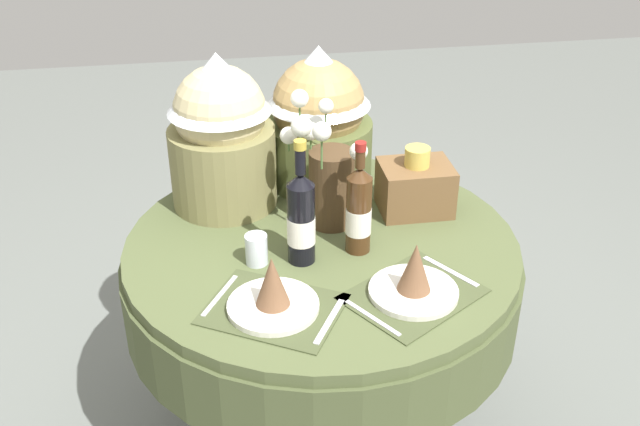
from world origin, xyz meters
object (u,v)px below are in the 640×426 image
(woven_basket_side_right, at_px, (415,186))
(gift_tub_back_centre, at_px, (319,113))
(place_setting_right, at_px, (414,281))
(tumbler_near_right, at_px, (256,249))
(wine_bottle_centre, at_px, (301,218))
(place_setting_left, at_px, (273,295))
(gift_tub_back_left, at_px, (221,127))
(wine_bottle_left, at_px, (359,210))
(flower_vase, at_px, (328,176))
(dining_table, at_px, (322,283))

(woven_basket_side_right, bearing_deg, gift_tub_back_centre, 135.78)
(place_setting_right, height_order, tumbler_near_right, place_setting_right)
(wine_bottle_centre, height_order, gift_tub_back_centre, gift_tub_back_centre)
(place_setting_left, distance_m, place_setting_right, 0.38)
(place_setting_left, distance_m, wine_bottle_centre, 0.26)
(gift_tub_back_left, xyz_separation_m, gift_tub_back_centre, (0.32, 0.11, -0.02))
(wine_bottle_left, bearing_deg, flower_vase, 110.24)
(flower_vase, bearing_deg, wine_bottle_centre, -119.65)
(gift_tub_back_centre, distance_m, woven_basket_side_right, 0.40)
(flower_vase, xyz_separation_m, tumbler_near_right, (-0.24, -0.19, -0.12))
(wine_bottle_centre, relative_size, gift_tub_back_left, 0.75)
(tumbler_near_right, distance_m, gift_tub_back_left, 0.44)
(place_setting_left, xyz_separation_m, woven_basket_side_right, (0.50, 0.45, 0.04))
(dining_table, height_order, gift_tub_back_centre, gift_tub_back_centre)
(dining_table, distance_m, tumbler_near_right, 0.29)
(woven_basket_side_right, bearing_deg, wine_bottle_centre, -149.78)
(flower_vase, height_order, gift_tub_back_left, gift_tub_back_left)
(wine_bottle_left, relative_size, gift_tub_back_left, 0.69)
(wine_bottle_left, bearing_deg, place_setting_right, -67.56)
(flower_vase, xyz_separation_m, wine_bottle_centre, (-0.11, -0.19, -0.02))
(gift_tub_back_left, bearing_deg, dining_table, -47.18)
(wine_bottle_left, xyz_separation_m, gift_tub_back_centre, (-0.04, 0.46, 0.11))
(woven_basket_side_right, bearing_deg, dining_table, -156.41)
(dining_table, distance_m, gift_tub_back_centre, 0.56)
(place_setting_right, relative_size, woven_basket_side_right, 1.93)
(dining_table, relative_size, wine_bottle_centre, 3.20)
(wine_bottle_centre, xyz_separation_m, gift_tub_back_centre, (0.13, 0.49, 0.10))
(place_setting_left, xyz_separation_m, gift_tub_back_centre, (0.23, 0.71, 0.20))
(dining_table, distance_m, wine_bottle_left, 0.31)
(dining_table, bearing_deg, tumbler_near_right, -157.31)
(place_setting_left, relative_size, tumbler_near_right, 4.71)
(tumbler_near_right, bearing_deg, wine_bottle_left, 4.24)
(wine_bottle_left, bearing_deg, place_setting_left, -138.09)
(wine_bottle_left, height_order, wine_bottle_centre, wine_bottle_centre)
(wine_bottle_left, distance_m, wine_bottle_centre, 0.17)
(place_setting_left, height_order, tumbler_near_right, place_setting_left)
(dining_table, xyz_separation_m, flower_vase, (0.04, 0.10, 0.31))
(gift_tub_back_left, bearing_deg, tumbler_near_right, -79.71)
(gift_tub_back_centre, height_order, woven_basket_side_right, gift_tub_back_centre)
(gift_tub_back_left, distance_m, gift_tub_back_centre, 0.34)
(dining_table, height_order, woven_basket_side_right, woven_basket_side_right)
(gift_tub_back_left, bearing_deg, wine_bottle_left, -43.89)
(wine_bottle_left, bearing_deg, gift_tub_back_centre, 95.08)
(gift_tub_back_centre, xyz_separation_m, woven_basket_side_right, (0.27, -0.26, -0.16))
(dining_table, distance_m, woven_basket_side_right, 0.42)
(wine_bottle_centre, relative_size, tumbler_near_right, 4.15)
(wine_bottle_centre, height_order, woven_basket_side_right, wine_bottle_centre)
(flower_vase, relative_size, gift_tub_back_left, 0.81)
(wine_bottle_left, bearing_deg, woven_basket_side_right, 41.95)
(flower_vase, distance_m, gift_tub_back_centre, 0.31)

